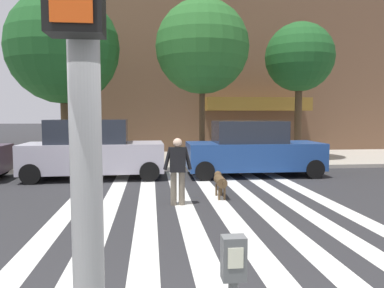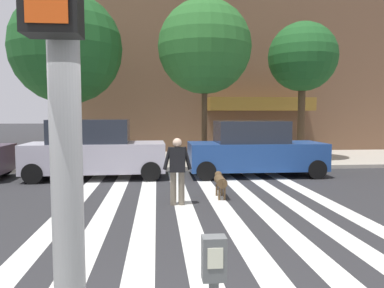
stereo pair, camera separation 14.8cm
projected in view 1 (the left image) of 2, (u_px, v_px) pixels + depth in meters
name	position (u px, v px, depth m)	size (l,w,h in m)	color
ground_plane	(164.00, 209.00, 8.56)	(160.00, 160.00, 0.00)	#2B2B2D
sidewalk_far	(158.00, 160.00, 17.16)	(80.00, 6.00, 0.15)	#AEA698
crosswalk_stripes	(204.00, 208.00, 8.66)	(6.75, 10.78, 0.01)	silver
apartment_block	(267.00, 0.00, 28.93)	(26.91, 19.04, 22.46)	brown
parked_car_behind_first	(93.00, 150.00, 12.55)	(4.73, 1.97, 2.03)	#B3AFBE
parked_car_third_in_line	(252.00, 150.00, 13.18)	(4.78, 1.96, 1.97)	navy
street_tree_nearest	(63.00, 48.00, 15.31)	(4.65, 4.65, 7.15)	#4C3823
street_tree_middle	(202.00, 47.00, 15.30)	(3.91, 3.91, 6.82)	#4C3823
street_tree_further	(299.00, 58.00, 16.64)	(3.11, 3.11, 6.21)	#4C3823
pedestrian_dog_walker	(178.00, 167.00, 8.87)	(0.71, 0.25, 1.64)	#6B6051
dog_on_leash	(220.00, 181.00, 9.73)	(0.28, 1.12, 0.65)	brown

